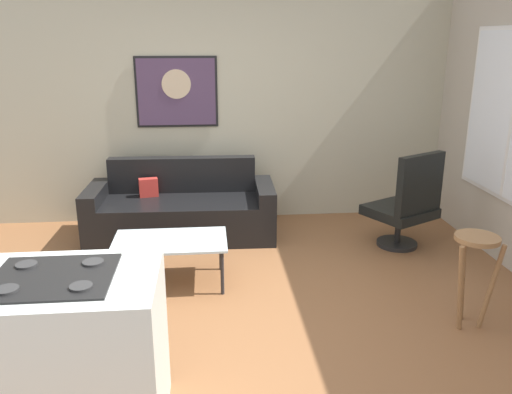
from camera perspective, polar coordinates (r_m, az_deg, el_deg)
ground at (r=4.12m, az=-2.41°, el=-13.44°), size 6.40×6.40×0.04m
back_wall at (r=6.01m, az=-3.83°, el=10.62°), size 6.40×0.05×2.80m
couch at (r=5.69m, az=-8.15°, el=-1.53°), size 2.00×0.86×0.81m
coffee_table at (r=4.55m, az=-9.40°, el=-5.04°), size 0.97×0.58×0.41m
armchair at (r=5.43m, az=16.23°, el=-0.77°), size 0.79×0.78×1.01m
bar_stool at (r=4.10m, az=22.86°, el=-6.20°), size 0.36×0.36×0.72m
kitchen_counter at (r=3.12m, az=-25.78°, el=-15.88°), size 1.62×0.71×0.95m
wall_painting at (r=5.97m, az=-8.69°, el=11.33°), size 0.91×0.03×0.78m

